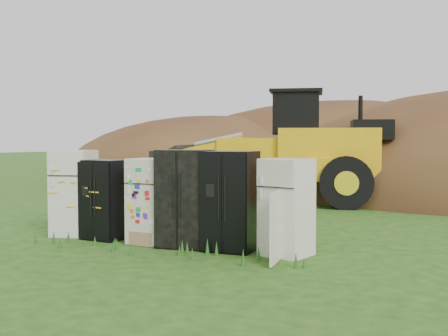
# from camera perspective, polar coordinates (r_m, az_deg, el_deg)

# --- Properties ---
(ground) EXTENTS (120.00, 120.00, 0.00)m
(ground) POSITION_cam_1_polar(r_m,az_deg,el_deg) (11.22, -5.24, -7.79)
(ground) COLOR #1A4B14
(ground) RESTS_ON ground
(fridge_leftmost) EXTENTS (0.99, 0.97, 1.85)m
(fridge_leftmost) POSITION_cam_1_polar(r_m,az_deg,el_deg) (12.50, -15.00, -2.49)
(fridge_leftmost) COLOR white
(fridge_leftmost) RESTS_ON ground
(fridge_black_side) EXTENTS (0.92, 0.75, 1.66)m
(fridge_black_side) POSITION_cam_1_polar(r_m,az_deg,el_deg) (11.99, -11.97, -3.15)
(fridge_black_side) COLOR black
(fridge_black_side) RESTS_ON ground
(fridge_sticker) EXTENTS (0.78, 0.72, 1.70)m
(fridge_sticker) POSITION_cam_1_polar(r_m,az_deg,el_deg) (11.32, -7.45, -3.35)
(fridge_sticker) COLOR silver
(fridge_sticker) RESTS_ON ground
(fridge_dark_mid) EXTENTS (1.06, 0.91, 1.88)m
(fridge_dark_mid) POSITION_cam_1_polar(r_m,az_deg,el_deg) (10.91, -4.00, -3.09)
(fridge_dark_mid) COLOR black
(fridge_dark_mid) RESTS_ON ground
(fridge_black_right) EXTENTS (0.98, 0.83, 1.87)m
(fridge_black_right) POSITION_cam_1_polar(r_m,az_deg,el_deg) (10.52, 0.64, -3.36)
(fridge_black_right) COLOR black
(fridge_black_right) RESTS_ON ground
(fridge_open_door) EXTENTS (0.94, 0.90, 1.74)m
(fridge_open_door) POSITION_cam_1_polar(r_m,az_deg,el_deg) (10.14, 6.37, -3.97)
(fridge_open_door) COLOR white
(fridge_open_door) RESTS_ON ground
(wheel_loader) EXTENTS (8.07, 4.92, 3.65)m
(wheel_loader) POSITION_cam_1_polar(r_m,az_deg,el_deg) (18.30, 4.49, 2.13)
(wheel_loader) COLOR gold
(wheel_loader) RESTS_ON ground
(dirt_mound_left) EXTENTS (15.83, 11.88, 6.46)m
(dirt_mound_left) POSITION_cam_1_polar(r_m,az_deg,el_deg) (27.61, -1.46, -1.36)
(dirt_mound_left) COLOR #412315
(dirt_mound_left) RESTS_ON ground
(dirt_mound_back) EXTENTS (20.04, 13.36, 7.93)m
(dirt_mound_back) POSITION_cam_1_polar(r_m,az_deg,el_deg) (28.14, 11.30, -1.34)
(dirt_mound_back) COLOR #412315
(dirt_mound_back) RESTS_ON ground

